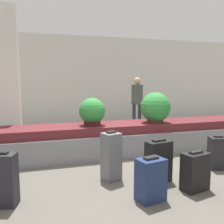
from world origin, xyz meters
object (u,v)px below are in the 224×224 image
(pillar, at_px, (9,79))
(traveler_0, at_px, (137,98))
(suitcase_3, at_px, (195,171))
(potted_plant_1, at_px, (155,108))
(potted_plant_0, at_px, (92,112))
(suitcase_6, at_px, (158,161))
(suitcase_1, at_px, (151,179))
(suitcase_0, at_px, (1,180))
(suitcase_4, at_px, (111,156))
(suitcase_2, at_px, (217,153))

(pillar, distance_m, traveler_0, 3.97)
(pillar, relative_size, traveler_0, 1.92)
(suitcase_3, height_order, potted_plant_1, potted_plant_1)
(pillar, bearing_deg, potted_plant_0, -35.72)
(pillar, relative_size, suitcase_6, 4.78)
(suitcase_6, distance_m, potted_plant_0, 1.83)
(suitcase_1, bearing_deg, pillar, 108.44)
(suitcase_0, distance_m, suitcase_4, 1.60)
(suitcase_0, height_order, suitcase_3, suitcase_0)
(pillar, height_order, traveler_0, pillar)
(suitcase_0, bearing_deg, suitcase_3, 10.03)
(suitcase_1, distance_m, suitcase_2, 1.81)
(suitcase_3, relative_size, potted_plant_0, 1.01)
(suitcase_1, bearing_deg, suitcase_6, 41.51)
(suitcase_1, distance_m, suitcase_6, 0.64)
(potted_plant_0, height_order, potted_plant_1, potted_plant_1)
(suitcase_1, distance_m, potted_plant_0, 2.23)
(suitcase_2, bearing_deg, suitcase_4, -164.05)
(suitcase_0, xyz_separation_m, suitcase_6, (2.23, 0.11, -0.01))
(suitcase_0, height_order, traveler_0, traveler_0)
(suitcase_3, bearing_deg, traveler_0, 65.07)
(suitcase_1, xyz_separation_m, suitcase_4, (-0.30, 0.80, 0.10))
(pillar, distance_m, suitcase_6, 3.86)
(suitcase_1, height_order, suitcase_6, suitcase_6)
(suitcase_0, bearing_deg, suitcase_6, 19.66)
(suitcase_1, bearing_deg, suitcase_3, -4.78)
(pillar, xyz_separation_m, potted_plant_1, (3.05, -1.26, -0.63))
(traveler_0, bearing_deg, suitcase_1, -54.94)
(potted_plant_1, bearing_deg, suitcase_2, -66.18)
(suitcase_6, bearing_deg, suitcase_2, -2.22)
(suitcase_4, xyz_separation_m, potted_plant_0, (-0.02, 1.31, 0.55))
(suitcase_6, height_order, traveler_0, traveler_0)
(suitcase_0, bearing_deg, suitcase_4, 30.88)
(suitcase_4, bearing_deg, traveler_0, 43.43)
(suitcase_0, xyz_separation_m, suitcase_4, (1.55, 0.38, 0.04))
(suitcase_2, xyz_separation_m, traveler_0, (0.07, 3.90, 0.71))
(suitcase_4, relative_size, potted_plant_1, 1.18)
(suitcase_0, bearing_deg, suitcase_2, 22.30)
(suitcase_1, height_order, suitcase_3, suitcase_1)
(suitcase_3, bearing_deg, suitcase_6, 118.13)
(suitcase_6, relative_size, traveler_0, 0.40)
(suitcase_2, xyz_separation_m, potted_plant_0, (-1.96, 1.37, 0.64))
(suitcase_3, xyz_separation_m, suitcase_6, (-0.36, 0.42, 0.05))
(pillar, relative_size, suitcase_3, 5.61)
(potted_plant_1, bearing_deg, traveler_0, 76.03)
(suitcase_1, height_order, potted_plant_0, potted_plant_0)
(pillar, distance_m, suitcase_3, 4.41)
(suitcase_0, relative_size, suitcase_3, 1.21)
(suitcase_1, bearing_deg, suitcase_0, 154.94)
(suitcase_1, relative_size, potted_plant_1, 0.89)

